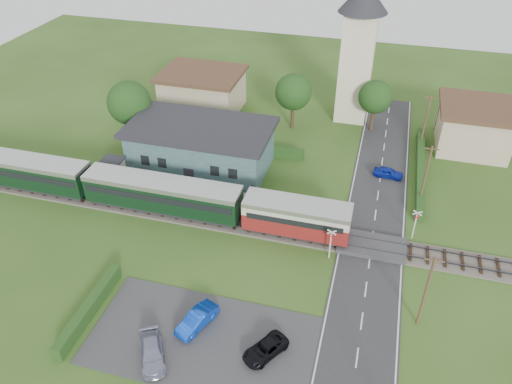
% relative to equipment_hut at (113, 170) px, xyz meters
% --- Properties ---
extents(ground, '(120.00, 120.00, 0.00)m').
position_rel_equipment_hut_xyz_m(ground, '(18.00, -5.20, -1.75)').
color(ground, '#2D4C19').
extents(railway_track, '(76.00, 3.20, 0.49)m').
position_rel_equipment_hut_xyz_m(railway_track, '(18.00, -3.20, -1.64)').
color(railway_track, '#4C443D').
rests_on(railway_track, ground).
extents(road, '(6.00, 70.00, 0.05)m').
position_rel_equipment_hut_xyz_m(road, '(28.00, -5.20, -1.72)').
color(road, '#28282B').
rests_on(road, ground).
extents(car_park, '(17.00, 9.00, 0.08)m').
position_rel_equipment_hut_xyz_m(car_park, '(16.50, -17.20, -1.71)').
color(car_park, '#333335').
rests_on(car_park, ground).
extents(crossing_deck, '(6.20, 3.40, 0.45)m').
position_rel_equipment_hut_xyz_m(crossing_deck, '(28.00, -3.20, -1.52)').
color(crossing_deck, '#333335').
rests_on(crossing_deck, ground).
extents(platform, '(30.00, 3.00, 0.45)m').
position_rel_equipment_hut_xyz_m(platform, '(8.00, 0.00, -1.52)').
color(platform, gray).
rests_on(platform, ground).
extents(equipment_hut, '(2.30, 2.30, 2.55)m').
position_rel_equipment_hut_xyz_m(equipment_hut, '(0.00, 0.00, 0.00)').
color(equipment_hut, beige).
rests_on(equipment_hut, platform).
extents(station_building, '(16.00, 9.00, 5.30)m').
position_rel_equipment_hut_xyz_m(station_building, '(8.00, 5.79, 0.95)').
color(station_building, '#2B5150').
rests_on(station_building, ground).
extents(train, '(43.20, 2.90, 3.40)m').
position_rel_equipment_hut_xyz_m(train, '(4.07, -3.20, 0.43)').
color(train, '#232328').
rests_on(train, ground).
extents(church_tower, '(6.00, 6.00, 17.60)m').
position_rel_equipment_hut_xyz_m(church_tower, '(23.00, 22.80, 8.48)').
color(church_tower, beige).
rests_on(church_tower, ground).
extents(house_west, '(10.80, 8.80, 5.50)m').
position_rel_equipment_hut_xyz_m(house_west, '(3.00, 19.80, 1.04)').
color(house_west, tan).
rests_on(house_west, ground).
extents(house_east, '(8.80, 8.80, 5.50)m').
position_rel_equipment_hut_xyz_m(house_east, '(38.00, 18.80, 1.05)').
color(house_east, tan).
rests_on(house_east, ground).
extents(hedge_carpark, '(0.80, 9.00, 1.20)m').
position_rel_equipment_hut_xyz_m(hedge_carpark, '(7.00, -17.20, -1.15)').
color(hedge_carpark, '#193814').
rests_on(hedge_carpark, ground).
extents(hedge_roadside, '(0.80, 18.00, 1.20)m').
position_rel_equipment_hut_xyz_m(hedge_roadside, '(32.20, 10.80, -1.15)').
color(hedge_roadside, '#193814').
rests_on(hedge_roadside, ground).
extents(hedge_station, '(22.00, 0.80, 1.30)m').
position_rel_equipment_hut_xyz_m(hedge_station, '(8.00, 10.30, -1.10)').
color(hedge_station, '#193814').
rests_on(hedge_station, ground).
extents(tree_a, '(5.20, 5.20, 8.00)m').
position_rel_equipment_hut_xyz_m(tree_a, '(-2.00, 8.80, 3.63)').
color(tree_a, '#332316').
rests_on(tree_a, ground).
extents(tree_b, '(4.60, 4.60, 7.34)m').
position_rel_equipment_hut_xyz_m(tree_b, '(16.00, 17.80, 3.27)').
color(tree_b, '#332316').
rests_on(tree_b, ground).
extents(tree_c, '(4.20, 4.20, 6.78)m').
position_rel_equipment_hut_xyz_m(tree_c, '(26.00, 19.80, 2.91)').
color(tree_c, '#332316').
rests_on(tree_c, ground).
extents(utility_pole_b, '(1.40, 0.22, 7.00)m').
position_rel_equipment_hut_xyz_m(utility_pole_b, '(32.20, -11.20, 1.88)').
color(utility_pole_b, '#473321').
rests_on(utility_pole_b, ground).
extents(utility_pole_c, '(1.40, 0.22, 7.00)m').
position_rel_equipment_hut_xyz_m(utility_pole_c, '(32.20, 4.80, 1.88)').
color(utility_pole_c, '#473321').
rests_on(utility_pole_c, ground).
extents(utility_pole_d, '(1.40, 0.22, 7.00)m').
position_rel_equipment_hut_xyz_m(utility_pole_d, '(32.20, 16.80, 1.88)').
color(utility_pole_d, '#473321').
rests_on(utility_pole_d, ground).
extents(crossing_signal_near, '(0.84, 0.28, 3.28)m').
position_rel_equipment_hut_xyz_m(crossing_signal_near, '(24.40, -5.61, 0.39)').
color(crossing_signal_near, silver).
rests_on(crossing_signal_near, ground).
extents(crossing_signal_far, '(0.84, 0.28, 3.28)m').
position_rel_equipment_hut_xyz_m(crossing_signal_far, '(31.60, -0.81, 0.39)').
color(crossing_signal_far, silver).
rests_on(crossing_signal_far, ground).
extents(streetlamp_west, '(0.30, 0.30, 5.15)m').
position_rel_equipment_hut_xyz_m(streetlamp_west, '(-4.00, 14.80, 1.29)').
color(streetlamp_west, '#3F3F47').
rests_on(streetlamp_west, ground).
extents(streetlamp_east, '(0.30, 0.30, 5.15)m').
position_rel_equipment_hut_xyz_m(streetlamp_east, '(34.00, 21.80, 1.29)').
color(streetlamp_east, '#3F3F47').
rests_on(streetlamp_east, ground).
extents(car_on_road, '(3.33, 1.54, 1.11)m').
position_rel_equipment_hut_xyz_m(car_on_road, '(28.78, 9.21, -1.14)').
color(car_on_road, '#0E22A5').
rests_on(car_on_road, road).
extents(car_park_blue, '(2.68, 4.14, 1.29)m').
position_rel_equipment_hut_xyz_m(car_park_blue, '(15.69, -16.01, -1.02)').
color(car_park_blue, '#0A34AA').
rests_on(car_park_blue, car_park).
extents(car_park_silver, '(3.49, 4.37, 1.19)m').
position_rel_equipment_hut_xyz_m(car_park_silver, '(13.61, -19.70, -1.07)').
color(car_park_silver, '#8A8EA7').
rests_on(car_park_silver, car_park).
extents(car_park_dark, '(3.39, 4.00, 1.02)m').
position_rel_equipment_hut_xyz_m(car_park_dark, '(21.43, -17.16, -1.16)').
color(car_park_dark, black).
rests_on(car_park_dark, car_park).
extents(pedestrian_near, '(0.83, 0.69, 1.95)m').
position_rel_equipment_hut_xyz_m(pedestrian_near, '(15.48, 0.27, -0.32)').
color(pedestrian_near, gray).
rests_on(pedestrian_near, platform).
extents(pedestrian_far, '(1.06, 1.16, 1.95)m').
position_rel_equipment_hut_xyz_m(pedestrian_far, '(2.49, -0.01, -0.32)').
color(pedestrian_far, gray).
rests_on(pedestrian_far, platform).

